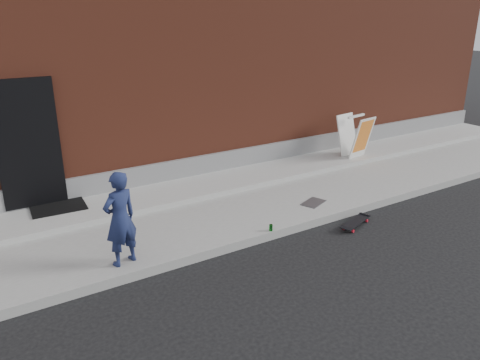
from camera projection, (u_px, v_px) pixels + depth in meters
ground at (247, 248)px, 7.48m from camera, size 80.00×80.00×0.00m
sidewalk at (203, 211)px, 8.65m from camera, size 20.00×3.00×0.15m
apron at (182, 190)px, 9.32m from camera, size 20.00×1.20×0.10m
building at (102, 54)px, 12.21m from camera, size 20.00×8.10×5.00m
child at (120, 219)px, 6.50m from camera, size 0.58×0.46×1.39m
skateboard at (356, 222)px, 8.21m from camera, size 0.81×0.44×0.09m
pizza_sign at (355, 136)px, 11.18m from camera, size 0.71×0.80×1.00m
soda_can at (271, 228)px, 7.70m from camera, size 0.07×0.07×0.11m
doormat at (58, 206)px, 8.40m from camera, size 0.96×0.80×0.03m
utility_plate at (313, 203)px, 8.83m from camera, size 0.56×0.46×0.01m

